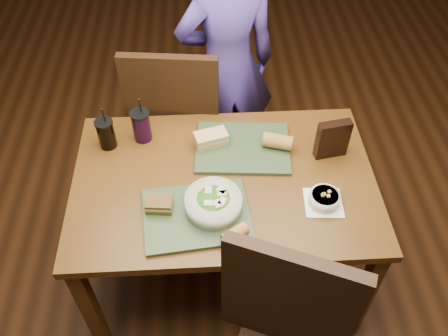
{
  "coord_description": "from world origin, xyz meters",
  "views": [
    {
      "loc": [
        -0.07,
        -1.33,
        2.29
      ],
      "look_at": [
        0.0,
        0.0,
        0.82
      ],
      "focal_mm": 38.0,
      "sensor_mm": 36.0,
      "label": 1
    }
  ],
  "objects_px": {
    "cup_cola": "(106,134)",
    "chip_bag": "(332,139)",
    "chair_far": "(175,119)",
    "sandwich_far": "(211,139)",
    "soup_bowl": "(324,199)",
    "sandwich_near": "(159,204)",
    "tray_near": "(197,215)",
    "dining_table": "(224,192)",
    "salad_bowl": "(213,202)",
    "baguette_far": "(278,141)",
    "baguette_near": "(235,234)",
    "diner": "(227,67)",
    "cup_berry": "(141,126)",
    "tray_far": "(243,148)"
  },
  "relations": [
    {
      "from": "sandwich_near",
      "to": "soup_bowl",
      "type": "bearing_deg",
      "value": 0.29
    },
    {
      "from": "sandwich_near",
      "to": "chip_bag",
      "type": "relative_size",
      "value": 0.59
    },
    {
      "from": "diner",
      "to": "sandwich_far",
      "type": "height_order",
      "value": "diner"
    },
    {
      "from": "tray_far",
      "to": "baguette_near",
      "type": "xyz_separation_m",
      "value": [
        -0.07,
        -0.49,
        0.03
      ]
    },
    {
      "from": "tray_near",
      "to": "sandwich_near",
      "type": "distance_m",
      "value": 0.16
    },
    {
      "from": "cup_cola",
      "to": "chip_bag",
      "type": "bearing_deg",
      "value": -6.45
    },
    {
      "from": "baguette_near",
      "to": "cup_berry",
      "type": "relative_size",
      "value": 0.43
    },
    {
      "from": "chair_far",
      "to": "sandwich_far",
      "type": "xyz_separation_m",
      "value": [
        0.18,
        -0.37,
        0.21
      ]
    },
    {
      "from": "dining_table",
      "to": "diner",
      "type": "bearing_deg",
      "value": 85.6
    },
    {
      "from": "diner",
      "to": "cup_cola",
      "type": "height_order",
      "value": "diner"
    },
    {
      "from": "dining_table",
      "to": "salad_bowl",
      "type": "distance_m",
      "value": 0.23
    },
    {
      "from": "tray_far",
      "to": "salad_bowl",
      "type": "bearing_deg",
      "value": -112.99
    },
    {
      "from": "chair_far",
      "to": "chip_bag",
      "type": "bearing_deg",
      "value": -32.56
    },
    {
      "from": "baguette_near",
      "to": "chair_far",
      "type": "bearing_deg",
      "value": 105.9
    },
    {
      "from": "baguette_near",
      "to": "cup_cola",
      "type": "bearing_deg",
      "value": 134.42
    },
    {
      "from": "chair_far",
      "to": "sandwich_far",
      "type": "height_order",
      "value": "chair_far"
    },
    {
      "from": "cup_cola",
      "to": "chip_bag",
      "type": "relative_size",
      "value": 1.19
    },
    {
      "from": "salad_bowl",
      "to": "soup_bowl",
      "type": "bearing_deg",
      "value": 2.06
    },
    {
      "from": "chip_bag",
      "to": "baguette_far",
      "type": "bearing_deg",
      "value": 159.34
    },
    {
      "from": "baguette_far",
      "to": "sandwich_far",
      "type": "bearing_deg",
      "value": 172.57
    },
    {
      "from": "chair_far",
      "to": "chip_bag",
      "type": "xyz_separation_m",
      "value": [
        0.71,
        -0.45,
        0.25
      ]
    },
    {
      "from": "dining_table",
      "to": "chair_far",
      "type": "bearing_deg",
      "value": 111.85
    },
    {
      "from": "soup_bowl",
      "to": "cup_cola",
      "type": "distance_m",
      "value": 0.99
    },
    {
      "from": "sandwich_near",
      "to": "baguette_far",
      "type": "distance_m",
      "value": 0.61
    },
    {
      "from": "tray_near",
      "to": "sandwich_far",
      "type": "xyz_separation_m",
      "value": [
        0.07,
        0.4,
        0.04
      ]
    },
    {
      "from": "soup_bowl",
      "to": "sandwich_near",
      "type": "relative_size",
      "value": 1.47
    },
    {
      "from": "chair_far",
      "to": "cup_cola",
      "type": "xyz_separation_m",
      "value": [
        -0.28,
        -0.34,
        0.23
      ]
    },
    {
      "from": "soup_bowl",
      "to": "sandwich_near",
      "type": "bearing_deg",
      "value": -179.71
    },
    {
      "from": "cup_cola",
      "to": "chip_bag",
      "type": "xyz_separation_m",
      "value": [
        1.0,
        -0.11,
        0.02
      ]
    },
    {
      "from": "sandwich_far",
      "to": "diner",
      "type": "bearing_deg",
      "value": 79.71
    },
    {
      "from": "dining_table",
      "to": "soup_bowl",
      "type": "relative_size",
      "value": 7.96
    },
    {
      "from": "salad_bowl",
      "to": "chair_far",
      "type": "bearing_deg",
      "value": 103.53
    },
    {
      "from": "chair_far",
      "to": "baguette_far",
      "type": "xyz_separation_m",
      "value": [
        0.48,
        -0.41,
        0.21
      ]
    },
    {
      "from": "tray_near",
      "to": "sandwich_far",
      "type": "distance_m",
      "value": 0.41
    },
    {
      "from": "chair_far",
      "to": "cup_berry",
      "type": "height_order",
      "value": "chair_far"
    },
    {
      "from": "dining_table",
      "to": "salad_bowl",
      "type": "relative_size",
      "value": 5.69
    },
    {
      "from": "sandwich_far",
      "to": "chip_bag",
      "type": "bearing_deg",
      "value": -8.84
    },
    {
      "from": "tray_far",
      "to": "baguette_far",
      "type": "height_order",
      "value": "baguette_far"
    },
    {
      "from": "chair_far",
      "to": "salad_bowl",
      "type": "distance_m",
      "value": 0.8
    },
    {
      "from": "dining_table",
      "to": "sandwich_near",
      "type": "bearing_deg",
      "value": -149.57
    },
    {
      "from": "chair_far",
      "to": "soup_bowl",
      "type": "xyz_separation_m",
      "value": [
        0.63,
        -0.73,
        0.19
      ]
    },
    {
      "from": "tray_near",
      "to": "chip_bag",
      "type": "height_order",
      "value": "chip_bag"
    },
    {
      "from": "sandwich_far",
      "to": "baguette_near",
      "type": "height_order",
      "value": "sandwich_far"
    },
    {
      "from": "diner",
      "to": "chip_bag",
      "type": "bearing_deg",
      "value": 110.68
    },
    {
      "from": "baguette_far",
      "to": "soup_bowl",
      "type": "bearing_deg",
      "value": -64.7
    },
    {
      "from": "sandwich_near",
      "to": "cup_berry",
      "type": "distance_m",
      "value": 0.44
    },
    {
      "from": "dining_table",
      "to": "cup_berry",
      "type": "height_order",
      "value": "cup_berry"
    },
    {
      "from": "diner",
      "to": "sandwich_far",
      "type": "xyz_separation_m",
      "value": [
        -0.11,
        -0.6,
        0.05
      ]
    },
    {
      "from": "tray_near",
      "to": "salad_bowl",
      "type": "height_order",
      "value": "salad_bowl"
    },
    {
      "from": "soup_bowl",
      "to": "tray_near",
      "type": "bearing_deg",
      "value": -175.48
    }
  ]
}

